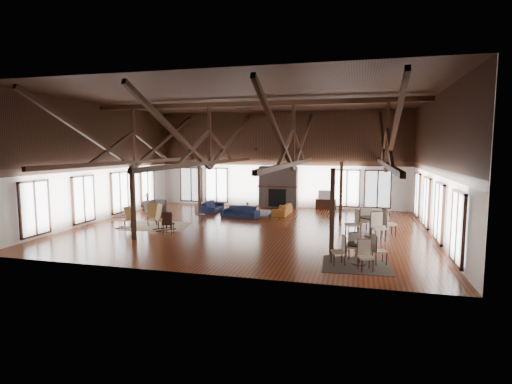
% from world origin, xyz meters
% --- Properties ---
extents(floor, '(16.00, 16.00, 0.00)m').
position_xyz_m(floor, '(0.00, 0.00, 0.00)').
color(floor, maroon).
rests_on(floor, ground).
extents(ceiling, '(16.00, 14.00, 0.02)m').
position_xyz_m(ceiling, '(0.00, 0.00, 6.00)').
color(ceiling, black).
rests_on(ceiling, wall_back).
extents(wall_back, '(16.00, 0.02, 6.00)m').
position_xyz_m(wall_back, '(0.00, 7.00, 3.00)').
color(wall_back, white).
rests_on(wall_back, floor).
extents(wall_front, '(16.00, 0.02, 6.00)m').
position_xyz_m(wall_front, '(0.00, -7.00, 3.00)').
color(wall_front, white).
rests_on(wall_front, floor).
extents(wall_left, '(0.02, 14.00, 6.00)m').
position_xyz_m(wall_left, '(-8.00, 0.00, 3.00)').
color(wall_left, white).
rests_on(wall_left, floor).
extents(wall_right, '(0.02, 14.00, 6.00)m').
position_xyz_m(wall_right, '(8.00, 0.00, 3.00)').
color(wall_right, white).
rests_on(wall_right, floor).
extents(roof_truss, '(15.60, 14.07, 3.14)m').
position_xyz_m(roof_truss, '(0.00, 0.00, 4.03)').
color(roof_truss, black).
rests_on(roof_truss, wall_back).
extents(post_grid, '(8.16, 7.16, 3.05)m').
position_xyz_m(post_grid, '(0.00, 0.00, 1.52)').
color(post_grid, black).
rests_on(post_grid, floor).
extents(fireplace, '(2.50, 0.69, 2.60)m').
position_xyz_m(fireplace, '(0.00, 6.67, 1.29)').
color(fireplace, '#6A5750').
rests_on(fireplace, floor).
extents(ceiling_fan, '(1.60, 1.60, 0.75)m').
position_xyz_m(ceiling_fan, '(0.50, -1.00, 3.73)').
color(ceiling_fan, black).
rests_on(ceiling_fan, roof_truss).
extents(sofa_navy_front, '(2.14, 1.14, 0.59)m').
position_xyz_m(sofa_navy_front, '(-1.29, 2.63, 0.30)').
color(sofa_navy_front, black).
rests_on(sofa_navy_front, floor).
extents(sofa_navy_left, '(2.10, 0.91, 0.60)m').
position_xyz_m(sofa_navy_left, '(-3.40, 4.06, 0.30)').
color(sofa_navy_left, '#121732').
rests_on(sofa_navy_left, floor).
extents(sofa_orange, '(2.01, 0.87, 0.58)m').
position_xyz_m(sofa_orange, '(0.75, 4.10, 0.29)').
color(sofa_orange, '#9A571D').
rests_on(sofa_orange, floor).
extents(coffee_table, '(1.26, 0.65, 0.48)m').
position_xyz_m(coffee_table, '(-1.37, 4.18, 0.42)').
color(coffee_table, '#5A321B').
rests_on(coffee_table, floor).
extents(vase, '(0.22, 0.22, 0.17)m').
position_xyz_m(vase, '(-1.32, 4.18, 0.56)').
color(vase, '#B2B2B2').
rests_on(vase, coffee_table).
extents(armchair, '(1.22, 1.12, 0.69)m').
position_xyz_m(armchair, '(-6.64, 3.07, 0.34)').
color(armchair, '#2A2A2C').
rests_on(armchair, floor).
extents(side_table_lamp, '(0.43, 0.43, 1.11)m').
position_xyz_m(side_table_lamp, '(-7.41, 3.56, 0.42)').
color(side_table_lamp, black).
rests_on(side_table_lamp, floor).
extents(rocking_chair_a, '(0.84, 0.96, 1.10)m').
position_xyz_m(rocking_chair_a, '(-4.89, -0.41, 0.52)').
color(rocking_chair_a, '#9E6C3C').
rests_on(rocking_chair_a, floor).
extents(rocking_chair_b, '(1.01, 1.04, 1.22)m').
position_xyz_m(rocking_chair_b, '(-3.79, -1.48, 0.58)').
color(rocking_chair_b, '#9E6C3C').
rests_on(rocking_chair_b, floor).
extents(rocking_chair_c, '(0.83, 0.49, 1.03)m').
position_xyz_m(rocking_chair_c, '(-5.60, -1.54, 0.49)').
color(rocking_chair_c, '#9E6C3C').
rests_on(rocking_chair_c, floor).
extents(side_chair_a, '(0.59, 0.59, 0.99)m').
position_xyz_m(side_chair_a, '(-2.75, 0.37, 0.58)').
color(side_chair_a, black).
rests_on(side_chair_a, floor).
extents(side_chair_b, '(0.49, 0.49, 1.01)m').
position_xyz_m(side_chair_b, '(-3.07, -2.30, 0.58)').
color(side_chair_b, black).
rests_on(side_chair_b, floor).
extents(cafe_table_near, '(1.85, 1.85, 0.95)m').
position_xyz_m(cafe_table_near, '(4.96, -4.77, 0.47)').
color(cafe_table_near, black).
rests_on(cafe_table_near, floor).
extents(cafe_table_far, '(2.21, 2.21, 1.14)m').
position_xyz_m(cafe_table_far, '(5.44, -0.36, 0.57)').
color(cafe_table_far, black).
rests_on(cafe_table_far, floor).
extents(cup_near, '(0.14, 0.14, 0.10)m').
position_xyz_m(cup_near, '(4.87, -4.82, 0.73)').
color(cup_near, '#B2B2B2').
rests_on(cup_near, cafe_table_near).
extents(cup_far, '(0.15, 0.15, 0.09)m').
position_xyz_m(cup_far, '(5.48, -0.43, 0.87)').
color(cup_far, '#B2B2B2').
rests_on(cup_far, cafe_table_far).
extents(tv_console, '(1.23, 0.46, 0.62)m').
position_xyz_m(tv_console, '(2.97, 6.75, 0.31)').
color(tv_console, black).
rests_on(tv_console, floor).
extents(television, '(0.97, 0.15, 0.55)m').
position_xyz_m(television, '(2.99, 6.75, 0.89)').
color(television, '#B2B2B2').
rests_on(television, tv_console).
extents(rug_tan, '(3.27, 2.75, 0.01)m').
position_xyz_m(rug_tan, '(-4.45, -0.71, 0.01)').
color(rug_tan, '#CCB78E').
rests_on(rug_tan, floor).
extents(rug_navy, '(3.04, 2.35, 0.01)m').
position_xyz_m(rug_navy, '(-1.43, 4.31, 0.01)').
color(rug_navy, '#191A48').
rests_on(rug_navy, floor).
extents(rug_dark, '(2.24, 2.06, 0.01)m').
position_xyz_m(rug_dark, '(4.89, -4.91, 0.01)').
color(rug_dark, black).
rests_on(rug_dark, floor).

